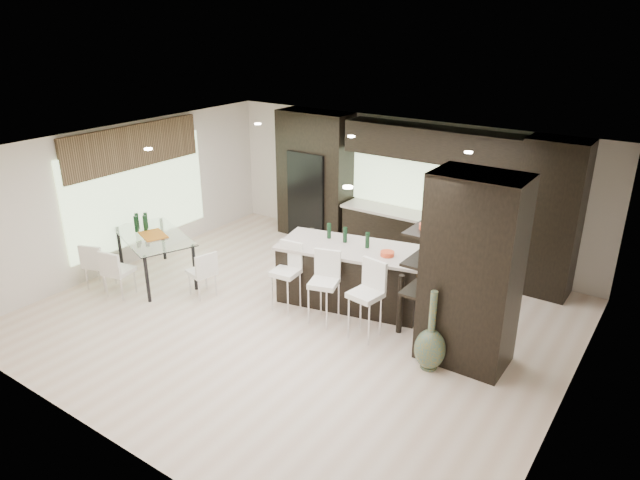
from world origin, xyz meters
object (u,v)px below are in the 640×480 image
Objects in this scene: kitchen_island at (352,275)px; chair_end at (202,275)px; stool_right at (365,308)px; dining_table at (156,257)px; stool_left at (286,284)px; floor_vase at (431,330)px; chair_near at (119,274)px; bench at (420,287)px; stool_mid at (324,296)px; chair_far at (99,266)px.

chair_end is (-2.25, -1.25, -0.12)m from kitchen_island.
dining_table is (-4.17, -0.41, -0.06)m from stool_right.
floor_vase is (2.64, -0.20, 0.12)m from stool_left.
stool_left is 1.17× the size of chair_near.
bench is at bearing 119.26° from floor_vase.
stool_mid is at bearing -102.47° from kitchen_island.
chair_end is (-2.25, -0.41, -0.09)m from stool_mid.
kitchen_island is 3.99m from chair_near.
stool_left is 1.21× the size of chair_end.
stool_left is 3.45m from chair_far.
stool_right is at bearing 4.90° from chair_near.
stool_mid reaches higher than chair_far.
stool_right reaches higher than bench.
dining_table is at bearing 78.82° from chair_near.
floor_vase reaches higher than stool_left.
stool_right is (1.49, -0.01, 0.02)m from stool_left.
dining_table is at bearing -177.65° from floor_vase.
stool_left is 0.79× the size of floor_vase.
stool_right is 4.19m from dining_table.
kitchen_island is 0.83m from stool_mid.
stool_right is 4.34m from chair_near.
stool_left is 2.94m from chair_near.
chair_far is (-4.89, -2.75, 0.16)m from bench.
bench is at bearing 46.00° from dining_table.
kitchen_island is 2.15m from floor_vase.
stool_left reaches higher than chair_near.
dining_table is at bearing 104.30° from chair_end.
floor_vase is at bearing -79.64° from bench.
stool_right is at bearing -17.09° from stool_mid.
stool_right is at bearing -5.69° from chair_far.
chair_far is at bearing -103.27° from dining_table.
stool_mid is 1.24× the size of chair_end.
stool_right reaches higher than stool_mid.
chair_near is (-3.42, -2.04, -0.11)m from kitchen_island.
stool_right is 0.55× the size of dining_table.
bench is at bearing 9.41° from chair_far.
chair_far is at bearing -169.55° from bench.
chair_end reaches higher than bench.
kitchen_island is 2.57× the size of stool_mid.
stool_mid is (0.00, -0.83, -0.03)m from kitchen_island.
stool_mid is at bearing -5.98° from stool_left.
stool_mid is (0.75, -0.00, 0.01)m from stool_left.
kitchen_island is at bearing 73.39° from stool_mid.
stool_mid is 1.20× the size of chair_far.
dining_table is (-5.31, -0.22, -0.16)m from floor_vase.
chair_far is at bearing -170.22° from floor_vase.
dining_table is at bearing -176.75° from stool_left.
stool_right is 1.23× the size of chair_near.
kitchen_island is 1.37× the size of dining_table.
stool_left is 0.52× the size of dining_table.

